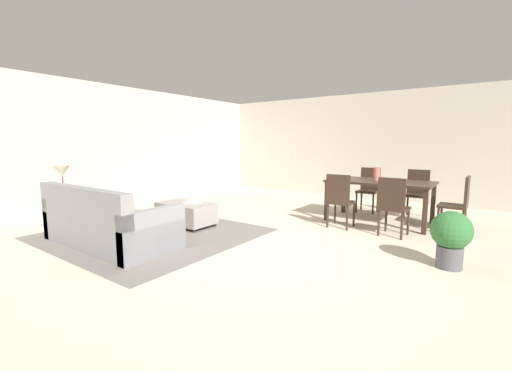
% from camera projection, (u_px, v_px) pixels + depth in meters
% --- Properties ---
extents(ground_plane, '(10.80, 10.80, 0.00)m').
position_uv_depth(ground_plane, '(268.00, 249.00, 4.47)').
color(ground_plane, beige).
extents(wall_back, '(9.00, 0.12, 2.70)m').
position_uv_depth(wall_back, '(377.00, 146.00, 8.32)').
color(wall_back, '#BCB2A0').
rests_on(wall_back, ground_plane).
extents(wall_left, '(0.12, 11.00, 2.70)m').
position_uv_depth(wall_left, '(113.00, 147.00, 7.31)').
color(wall_left, '#BCB2A0').
rests_on(wall_left, ground_plane).
extents(area_rug, '(3.00, 2.80, 0.01)m').
position_uv_depth(area_rug, '(153.00, 233.00, 5.23)').
color(area_rug, slate).
rests_on(area_rug, ground_plane).
extents(couch, '(2.08, 0.94, 0.86)m').
position_uv_depth(couch, '(107.00, 224.00, 4.64)').
color(couch, gray).
rests_on(couch, ground_plane).
extents(ottoman_table, '(0.99, 0.58, 0.40)m').
position_uv_depth(ottoman_table, '(186.00, 213.00, 5.70)').
color(ottoman_table, gray).
rests_on(ottoman_table, ground_plane).
extents(side_table, '(0.40, 0.40, 0.55)m').
position_uv_depth(side_table, '(64.00, 204.00, 5.43)').
color(side_table, olive).
rests_on(side_table, ground_plane).
extents(table_lamp, '(0.26, 0.26, 0.52)m').
position_uv_depth(table_lamp, '(62.00, 172.00, 5.36)').
color(table_lamp, brown).
rests_on(table_lamp, side_table).
extents(dining_table, '(1.77, 0.99, 0.76)m').
position_uv_depth(dining_table, '(380.00, 185.00, 5.92)').
color(dining_table, '#332319').
rests_on(dining_table, ground_plane).
extents(dining_chair_near_left, '(0.40, 0.40, 0.92)m').
position_uv_depth(dining_chair_near_left, '(340.00, 198.00, 5.51)').
color(dining_chair_near_left, '#332319').
rests_on(dining_chair_near_left, ground_plane).
extents(dining_chair_near_right, '(0.43, 0.43, 0.92)m').
position_uv_depth(dining_chair_near_right, '(393.00, 203.00, 5.00)').
color(dining_chair_near_right, '#332319').
rests_on(dining_chair_near_right, ground_plane).
extents(dining_chair_far_left, '(0.41, 0.41, 0.92)m').
position_uv_depth(dining_chair_far_left, '(369.00, 187.00, 6.89)').
color(dining_chair_far_left, '#332319').
rests_on(dining_chair_far_left, ground_plane).
extents(dining_chair_far_right, '(0.41, 0.41, 0.92)m').
position_uv_depth(dining_chair_far_right, '(417.00, 190.00, 6.39)').
color(dining_chair_far_right, '#332319').
rests_on(dining_chair_far_right, ground_plane).
extents(dining_chair_head_east, '(0.41, 0.41, 0.92)m').
position_uv_depth(dining_chair_head_east, '(459.00, 201.00, 5.20)').
color(dining_chair_head_east, '#332319').
rests_on(dining_chair_head_east, ground_plane).
extents(vase_centerpiece, '(0.11, 0.11, 0.24)m').
position_uv_depth(vase_centerpiece, '(377.00, 174.00, 5.91)').
color(vase_centerpiece, '#B26659').
rests_on(vase_centerpiece, dining_table).
extents(book_on_ottoman, '(0.26, 0.21, 0.03)m').
position_uv_depth(book_on_ottoman, '(193.00, 202.00, 5.65)').
color(book_on_ottoman, silver).
rests_on(book_on_ottoman, ottoman_table).
extents(potted_plant, '(0.44, 0.44, 0.67)m').
position_uv_depth(potted_plant, '(451.00, 235.00, 3.74)').
color(potted_plant, '#4C4C51').
rests_on(potted_plant, ground_plane).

